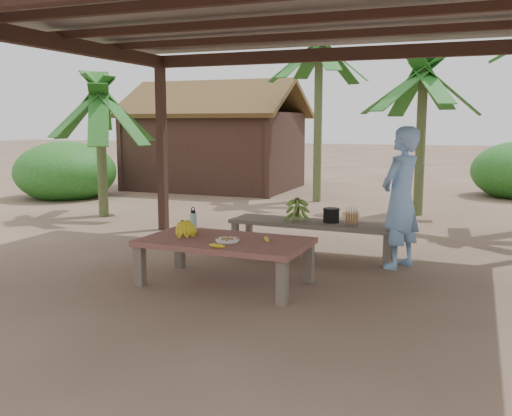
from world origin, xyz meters
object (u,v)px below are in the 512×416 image
at_px(work_table, 225,245).
at_px(cooking_pot, 331,216).
at_px(ripe_banana_bunch, 182,227).
at_px(woman, 401,198).
at_px(water_flask, 193,221).
at_px(plate, 227,240).
at_px(bench, 312,226).

relative_size(work_table, cooking_pot, 8.66).
height_order(ripe_banana_bunch, woman, woman).
distance_m(water_flask, cooking_pot, 1.94).
distance_m(work_table, plate, 0.16).
height_order(bench, woman, woman).
bearing_deg(bench, water_flask, -123.84).
bearing_deg(bench, plate, -101.13).
bearing_deg(plate, work_table, 125.31).
bearing_deg(ripe_banana_bunch, work_table, -3.22).
relative_size(work_table, bench, 0.82).
distance_m(work_table, water_flask, 0.62).
bearing_deg(plate, cooking_pot, 69.87).
bearing_deg(work_table, plate, -52.95).
bearing_deg(woman, ripe_banana_bunch, -34.18).
bearing_deg(work_table, woman, 42.21).
xyz_separation_m(ripe_banana_bunch, plate, (0.62, -0.14, -0.08)).
xyz_separation_m(ripe_banana_bunch, woman, (2.21, 1.40, 0.26)).
distance_m(bench, ripe_banana_bunch, 1.97).
bearing_deg(cooking_pot, plate, -110.13).
bearing_deg(cooking_pot, work_table, -113.52).
distance_m(bench, woman, 1.27).
xyz_separation_m(bench, cooking_pot, (0.24, 0.05, 0.15)).
distance_m(ripe_banana_bunch, water_flask, 0.24).
bearing_deg(water_flask, ripe_banana_bunch, -92.92).
bearing_deg(bench, ripe_banana_bunch, -119.96).
relative_size(work_table, woman, 1.07).
distance_m(ripe_banana_bunch, cooking_pot, 2.14).
distance_m(work_table, ripe_banana_bunch, 0.56).
bearing_deg(water_flask, plate, -32.26).
bearing_deg(ripe_banana_bunch, water_flask, 87.08).
height_order(bench, ripe_banana_bunch, ripe_banana_bunch).
height_order(ripe_banana_bunch, cooking_pot, ripe_banana_bunch).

